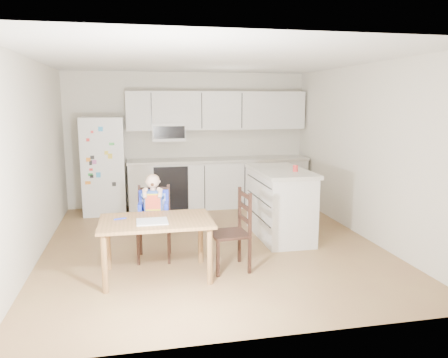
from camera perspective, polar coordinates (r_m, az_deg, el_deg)
name	(u,v)px	position (r m, az deg, el deg)	size (l,w,h in m)	color
room	(206,152)	(6.35, -2.42, 3.59)	(4.52, 5.01, 2.51)	#8C6140
refrigerator	(104,166)	(8.00, -15.42, 1.70)	(0.72, 0.70, 1.70)	silver
kitchen_run	(217,160)	(8.21, -0.95, 2.47)	(3.37, 0.62, 2.15)	silver
kitchen_island	(280,203)	(6.42, 7.33, -3.14)	(0.71, 1.36, 1.01)	silver
red_cup	(295,168)	(6.15, 9.31, 1.38)	(0.07, 0.07, 0.09)	red
dining_table	(156,227)	(4.97, -8.87, -6.28)	(1.25, 0.80, 0.67)	brown
napkin	(152,221)	(4.86, -9.37, -5.49)	(0.34, 0.29, 0.01)	#B8B8BD
toddler_spoon	(119,219)	(5.03, -13.54, -5.09)	(0.02, 0.02, 0.12)	#1A2EBF
chair_booster	(154,208)	(5.54, -9.18, -3.73)	(0.45, 0.45, 1.09)	black
chair_side	(237,225)	(5.16, 1.69, -6.01)	(0.45, 0.45, 0.95)	black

